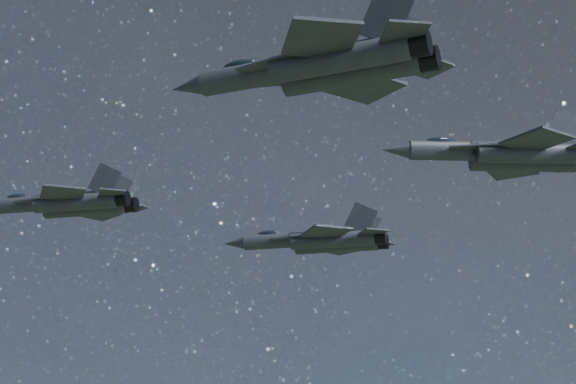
{
  "coord_description": "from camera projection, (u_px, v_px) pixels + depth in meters",
  "views": [
    {
      "loc": [
        -2.21,
        -69.8,
        132.33
      ],
      "look_at": [
        -1.52,
        -2.33,
        153.38
      ],
      "focal_mm": 55.0,
      "sensor_mm": 36.0,
      "label": 1
    }
  ],
  "objects": [
    {
      "name": "jet_lead",
      "position": [
        68.0,
        203.0,
        75.28
      ],
      "size": [
        15.8,
        10.76,
        3.97
      ],
      "rotation": [
        0.0,
        0.0,
        -0.24
      ],
      "color": "#2D3138"
    },
    {
      "name": "jet_left",
      "position": [
        321.0,
        240.0,
        90.2
      ],
      "size": [
        18.13,
        12.35,
        4.55
      ],
      "rotation": [
        0.0,
        0.0,
        -0.24
      ],
      "color": "#2D3138"
    },
    {
      "name": "jet_right",
      "position": [
        323.0,
        66.0,
        48.93
      ],
      "size": [
        16.43,
        10.8,
        4.22
      ],
      "rotation": [
        0.0,
        0.0,
        -0.41
      ],
      "color": "#2D3138"
    },
    {
      "name": "jet_slot",
      "position": [
        508.0,
        154.0,
        68.79
      ],
      "size": [
        17.22,
        12.23,
        4.38
      ],
      "rotation": [
        0.0,
        0.0,
        0.04
      ],
      "color": "#2D3138"
    }
  ]
}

